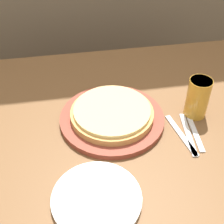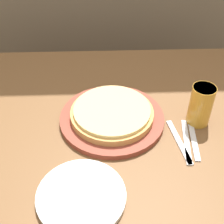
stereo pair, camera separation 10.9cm
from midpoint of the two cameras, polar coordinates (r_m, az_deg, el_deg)
The scene contains 7 objects.
dining_table at distance 1.37m, azimuth -3.98°, elevation -12.95°, with size 1.54×0.99×0.71m.
pizza_on_board at distance 1.10m, azimuth -2.83°, elevation -0.75°, with size 0.37×0.37×0.06m.
beer_glass at distance 1.11m, azimuth 12.79°, elevation 2.68°, with size 0.08×0.08×0.15m.
dinner_plate at distance 0.90m, azimuth -6.44°, elevation -15.68°, with size 0.25×0.25×0.02m.
fork at distance 1.07m, azimuth 9.72°, elevation -4.29°, with size 0.05×0.20×0.00m.
dinner_knife at distance 1.08m, azimuth 10.98°, elevation -4.12°, with size 0.04×0.20×0.00m.
spoon at distance 1.09m, azimuth 12.23°, elevation -3.94°, with size 0.03×0.17×0.00m.
Camera 1 is at (-0.10, -0.80, 1.47)m, focal length 50.00 mm.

